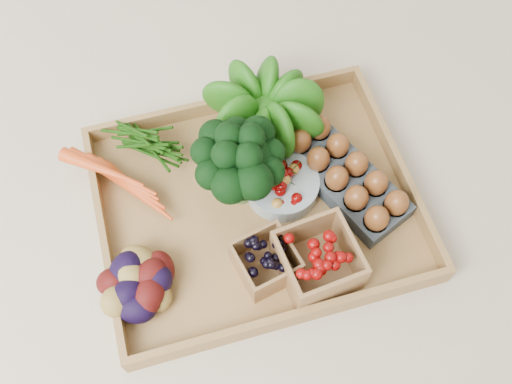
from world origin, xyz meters
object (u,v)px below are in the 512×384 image
object	(u,v)px
tray	(256,206)
egg_carton	(335,170)
broccoli	(240,175)
cherry_bowl	(282,186)

from	to	relation	value
tray	egg_carton	size ratio (longest dim) A/B	1.85
tray	broccoli	world-z (taller)	broccoli
broccoli	cherry_bowl	xyz separation A→B (m)	(0.07, -0.02, -0.05)
cherry_bowl	egg_carton	world-z (taller)	same
broccoli	egg_carton	world-z (taller)	broccoli
broccoli	cherry_bowl	distance (m)	0.09
tray	cherry_bowl	distance (m)	0.06
tray	cherry_bowl	bearing A→B (deg)	14.61
cherry_bowl	tray	bearing A→B (deg)	-165.39
cherry_bowl	egg_carton	bearing A→B (deg)	2.43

